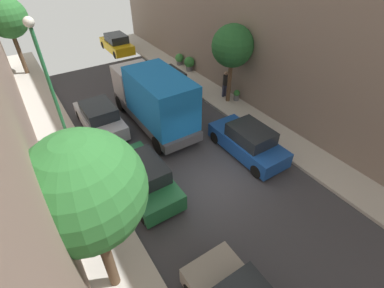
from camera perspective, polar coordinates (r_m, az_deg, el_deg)
ground at (r=12.76m, az=4.06°, el=-7.72°), size 32.00×32.00×0.00m
sidewalk_left at (r=11.40m, az=-17.53°, el=-17.04°), size 2.00×44.00×0.15m
sidewalk_right at (r=15.58m, az=19.01°, el=0.12°), size 2.00×44.00×0.15m
parked_car_left_2 at (r=12.09m, az=-9.86°, el=-6.68°), size 1.78×4.20×1.57m
parked_car_left_3 at (r=16.39m, az=-18.26°, el=5.08°), size 1.78×4.20×1.57m
parked_car_right_1 at (r=14.07m, az=11.37°, el=0.48°), size 1.78×4.20×1.57m
parked_car_right_2 at (r=19.58m, az=-4.82°, el=12.43°), size 1.78×4.20×1.57m
parked_car_right_3 at (r=27.73m, az=-15.07°, el=19.11°), size 1.78×4.20×1.57m
delivery_truck at (r=15.40m, az=-7.78°, el=9.18°), size 2.26×6.60×3.38m
pedestrian at (r=18.69m, az=6.81°, el=12.21°), size 0.40×0.36×1.72m
street_tree_0 at (r=6.90m, az=-21.01°, el=-9.04°), size 2.91×2.91×5.67m
street_tree_1 at (r=17.18m, az=8.25°, el=19.08°), size 2.44×2.44×4.76m
street_tree_2 at (r=24.65m, az=-33.63°, el=20.63°), size 2.78×2.78×5.43m
potted_plant_0 at (r=22.52m, az=-0.55°, el=16.17°), size 0.81×0.81×1.09m
potted_plant_2 at (r=23.73m, az=-2.59°, el=16.97°), size 0.67×0.67×0.90m
potted_plant_3 at (r=18.56m, az=9.07°, el=9.87°), size 0.39×0.39×0.70m
lamp_post at (r=14.48m, az=-27.88°, el=13.54°), size 0.44×0.44×6.14m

